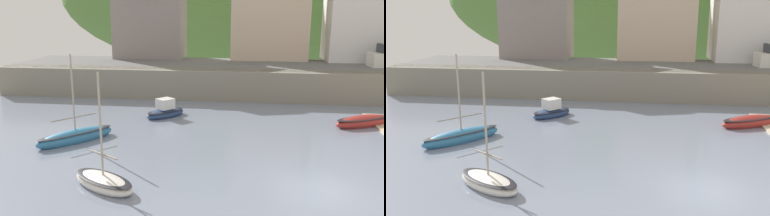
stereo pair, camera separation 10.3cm
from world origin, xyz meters
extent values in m
cube|color=gray|center=(0.00, 0.00, -0.03)|extent=(48.00, 40.00, 0.06)
cube|color=gray|center=(0.00, 17.00, 1.20)|extent=(48.00, 2.40, 2.40)
cube|color=#606060|center=(0.00, 20.70, 2.35)|extent=(48.00, 9.00, 0.10)
cube|color=gray|center=(-12.91, 25.20, 5.79)|extent=(6.74, 4.66, 6.78)
cube|color=beige|center=(-1.10, 25.20, 6.96)|extent=(7.25, 4.30, 9.13)
cube|color=white|center=(8.44, 25.20, 6.68)|extent=(8.32, 5.16, 8.57)
ellipsoid|color=#9F2A25|center=(4.32, 10.14, 0.24)|extent=(4.23, 3.06, 0.89)
ellipsoid|color=black|center=(4.32, 10.14, 0.49)|extent=(4.15, 3.00, 0.12)
ellipsoid|color=teal|center=(-12.36, 4.62, 0.25)|extent=(3.69, 4.19, 0.91)
ellipsoid|color=black|center=(-12.36, 4.62, 0.50)|extent=(3.61, 4.11, 0.12)
cylinder|color=#B2A893|center=(-12.36, 4.62, 2.78)|extent=(0.09, 0.09, 4.16)
cylinder|color=gray|center=(-12.36, 4.62, 1.39)|extent=(1.73, 2.11, 0.07)
ellipsoid|color=navy|center=(-8.53, 10.69, 0.19)|extent=(2.92, 3.10, 0.71)
ellipsoid|color=black|center=(-8.53, 10.69, 0.39)|extent=(2.86, 3.03, 0.12)
cube|color=silver|center=(-8.53, 10.69, 0.90)|extent=(1.36, 1.37, 0.70)
ellipsoid|color=white|center=(-8.75, -0.97, 0.20)|extent=(3.45, 2.80, 0.71)
ellipsoid|color=black|center=(-8.75, -0.97, 0.39)|extent=(3.38, 2.75, 0.12)
cylinder|color=#B2A893|center=(-8.75, -0.97, 2.67)|extent=(0.09, 0.09, 4.24)
cylinder|color=gray|center=(-8.75, -0.97, 1.44)|extent=(1.57, 1.01, 0.07)
cylinder|color=black|center=(7.62, 21.50, 2.72)|extent=(0.64, 0.22, 0.64)
cylinder|color=black|center=(7.62, 19.90, 2.72)|extent=(0.64, 0.22, 0.64)
camera|label=1|loc=(-3.01, -15.94, 7.12)|focal=38.25mm
camera|label=2|loc=(-2.91, -15.92, 7.12)|focal=38.25mm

